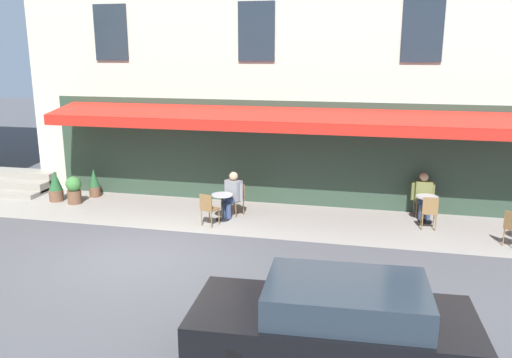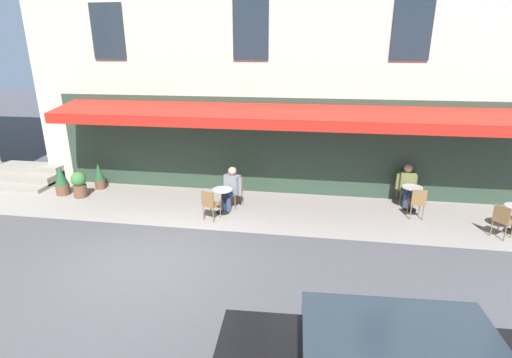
{
  "view_description": "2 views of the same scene",
  "coord_description": "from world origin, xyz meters",
  "px_view_note": "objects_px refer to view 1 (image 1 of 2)",
  "views": [
    {
      "loc": [
        -5.24,
        10.57,
        4.71
      ],
      "look_at": [
        -1.97,
        -3.58,
        1.1
      ],
      "focal_mm": 36.84,
      "sensor_mm": 36.0,
      "label": 1
    },
    {
      "loc": [
        -3.78,
        7.28,
        4.64
      ],
      "look_at": [
        -2.05,
        -3.54,
        0.93
      ],
      "focal_mm": 26.85,
      "sensor_mm": 36.0,
      "label": 2
    }
  ],
  "objects_px": {
    "cafe_chair_wicker_by_window": "(421,197)",
    "seated_patron_in_olive": "(423,194)",
    "cafe_table_streetside": "(426,205)",
    "cafe_chair_wicker_facing_street": "(237,197)",
    "potted_plant_entrance_right": "(56,186)",
    "potted_plant_mid_terrace": "(94,183)",
    "potted_plant_entrance_left": "(74,189)",
    "seated_companion_in_grey": "(232,193)",
    "cafe_chair_wicker_corner_left": "(429,210)",
    "cafe_chair_wicker_near_door": "(208,207)",
    "cafe_table_near_entrance": "(222,203)",
    "parked_car_black": "(336,320)"
  },
  "relations": [
    {
      "from": "cafe_chair_wicker_by_window",
      "to": "seated_patron_in_olive",
      "type": "relative_size",
      "value": 0.7
    },
    {
      "from": "cafe_table_streetside",
      "to": "seated_patron_in_olive",
      "type": "bearing_deg",
      "value": -81.17
    },
    {
      "from": "cafe_chair_wicker_facing_street",
      "to": "potted_plant_entrance_right",
      "type": "xyz_separation_m",
      "value": [
        5.96,
        -0.08,
        -0.06
      ]
    },
    {
      "from": "potted_plant_mid_terrace",
      "to": "potted_plant_entrance_left",
      "type": "bearing_deg",
      "value": 76.33
    },
    {
      "from": "cafe_chair_wicker_facing_street",
      "to": "seated_companion_in_grey",
      "type": "distance_m",
      "value": 0.26
    },
    {
      "from": "cafe_chair_wicker_corner_left",
      "to": "cafe_chair_wicker_by_window",
      "type": "xyz_separation_m",
      "value": [
        0.12,
        -1.26,
        0.0
      ]
    },
    {
      "from": "seated_patron_in_olive",
      "to": "potted_plant_entrance_left",
      "type": "relative_size",
      "value": 1.51
    },
    {
      "from": "cafe_chair_wicker_near_door",
      "to": "cafe_chair_wicker_facing_street",
      "type": "relative_size",
      "value": 1.0
    },
    {
      "from": "cafe_chair_wicker_by_window",
      "to": "seated_companion_in_grey",
      "type": "distance_m",
      "value": 5.47
    },
    {
      "from": "cafe_table_near_entrance",
      "to": "cafe_chair_wicker_facing_street",
      "type": "relative_size",
      "value": 0.82
    },
    {
      "from": "cafe_chair_wicker_near_door",
      "to": "cafe_table_streetside",
      "type": "height_order",
      "value": "cafe_chair_wicker_near_door"
    },
    {
      "from": "cafe_chair_wicker_by_window",
      "to": "potted_plant_entrance_right",
      "type": "distance_m",
      "value": 11.22
    },
    {
      "from": "potted_plant_entrance_left",
      "to": "potted_plant_entrance_right",
      "type": "bearing_deg",
      "value": -9.8
    },
    {
      "from": "cafe_chair_wicker_facing_street",
      "to": "potted_plant_entrance_left",
      "type": "relative_size",
      "value": 1.05
    },
    {
      "from": "cafe_chair_wicker_by_window",
      "to": "seated_companion_in_grey",
      "type": "relative_size",
      "value": 0.7
    },
    {
      "from": "cafe_chair_wicker_near_door",
      "to": "parked_car_black",
      "type": "height_order",
      "value": "parked_car_black"
    },
    {
      "from": "cafe_chair_wicker_corner_left",
      "to": "potted_plant_mid_terrace",
      "type": "relative_size",
      "value": 0.98
    },
    {
      "from": "cafe_table_streetside",
      "to": "cafe_table_near_entrance",
      "type": "bearing_deg",
      "value": 11.11
    },
    {
      "from": "cafe_table_streetside",
      "to": "cafe_chair_wicker_by_window",
      "type": "bearing_deg",
      "value": -81.17
    },
    {
      "from": "cafe_chair_wicker_corner_left",
      "to": "potted_plant_mid_terrace",
      "type": "xyz_separation_m",
      "value": [
        10.36,
        -0.92,
        -0.09
      ]
    },
    {
      "from": "cafe_table_streetside",
      "to": "cafe_chair_wicker_by_window",
      "type": "xyz_separation_m",
      "value": [
        0.1,
        -0.62,
        0.06
      ]
    },
    {
      "from": "cafe_chair_wicker_facing_street",
      "to": "potted_plant_entrance_left",
      "type": "height_order",
      "value": "cafe_chair_wicker_facing_street"
    },
    {
      "from": "cafe_table_streetside",
      "to": "potted_plant_entrance_left",
      "type": "xyz_separation_m",
      "value": [
        10.54,
        0.57,
        -0.04
      ]
    },
    {
      "from": "cafe_table_near_entrance",
      "to": "seated_patron_in_olive",
      "type": "height_order",
      "value": "seated_patron_in_olive"
    },
    {
      "from": "cafe_chair_wicker_near_door",
      "to": "parked_car_black",
      "type": "distance_m",
      "value": 6.87
    },
    {
      "from": "cafe_chair_wicker_facing_street",
      "to": "potted_plant_entrance_right",
      "type": "height_order",
      "value": "potted_plant_entrance_right"
    },
    {
      "from": "potted_plant_entrance_right",
      "to": "cafe_chair_wicker_by_window",
      "type": "bearing_deg",
      "value": -174.51
    },
    {
      "from": "cafe_chair_wicker_corner_left",
      "to": "cafe_chair_wicker_facing_street",
      "type": "bearing_deg",
      "value": -1.15
    },
    {
      "from": "cafe_table_streetside",
      "to": "seated_companion_in_grey",
      "type": "bearing_deg",
      "value": 7.59
    },
    {
      "from": "cafe_table_near_entrance",
      "to": "cafe_table_streetside",
      "type": "distance_m",
      "value": 5.68
    },
    {
      "from": "seated_patron_in_olive",
      "to": "potted_plant_entrance_left",
      "type": "xyz_separation_m",
      "value": [
        10.48,
        0.98,
        -0.24
      ]
    },
    {
      "from": "cafe_chair_wicker_facing_street",
      "to": "cafe_chair_wicker_by_window",
      "type": "relative_size",
      "value": 1.0
    },
    {
      "from": "seated_companion_in_grey",
      "to": "potted_plant_entrance_left",
      "type": "relative_size",
      "value": 1.51
    },
    {
      "from": "cafe_chair_wicker_corner_left",
      "to": "seated_patron_in_olive",
      "type": "distance_m",
      "value": 1.06
    },
    {
      "from": "potted_plant_mid_terrace",
      "to": "cafe_chair_wicker_near_door",
      "type": "bearing_deg",
      "value": 156.5
    },
    {
      "from": "cafe_chair_wicker_facing_street",
      "to": "potted_plant_mid_terrace",
      "type": "relative_size",
      "value": 0.98
    },
    {
      "from": "cafe_chair_wicker_by_window",
      "to": "seated_companion_in_grey",
      "type": "height_order",
      "value": "seated_companion_in_grey"
    },
    {
      "from": "cafe_chair_wicker_facing_street",
      "to": "cafe_table_streetside",
      "type": "distance_m",
      "value": 5.33
    },
    {
      "from": "cafe_chair_wicker_corner_left",
      "to": "cafe_chair_wicker_by_window",
      "type": "bearing_deg",
      "value": -84.43
    },
    {
      "from": "parked_car_black",
      "to": "cafe_chair_wicker_corner_left",
      "type": "bearing_deg",
      "value": -106.09
    },
    {
      "from": "cafe_chair_wicker_by_window",
      "to": "potted_plant_mid_terrace",
      "type": "height_order",
      "value": "potted_plant_mid_terrace"
    },
    {
      "from": "potted_plant_mid_terrace",
      "to": "potted_plant_entrance_left",
      "type": "distance_m",
      "value": 0.88
    },
    {
      "from": "potted_plant_mid_terrace",
      "to": "potted_plant_entrance_right",
      "type": "relative_size",
      "value": 0.93
    },
    {
      "from": "cafe_table_near_entrance",
      "to": "cafe_chair_wicker_facing_street",
      "type": "bearing_deg",
      "value": -115.59
    },
    {
      "from": "potted_plant_mid_terrace",
      "to": "parked_car_black",
      "type": "relative_size",
      "value": 0.21
    },
    {
      "from": "seated_companion_in_grey",
      "to": "potted_plant_entrance_right",
      "type": "relative_size",
      "value": 1.31
    },
    {
      "from": "cafe_table_streetside",
      "to": "potted_plant_entrance_left",
      "type": "height_order",
      "value": "potted_plant_entrance_left"
    },
    {
      "from": "cafe_chair_wicker_near_door",
      "to": "potted_plant_entrance_left",
      "type": "bearing_deg",
      "value": -13.2
    },
    {
      "from": "cafe_table_near_entrance",
      "to": "cafe_chair_wicker_corner_left",
      "type": "distance_m",
      "value": 5.62
    },
    {
      "from": "cafe_chair_wicker_near_door",
      "to": "potted_plant_entrance_right",
      "type": "relative_size",
      "value": 0.91
    }
  ]
}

